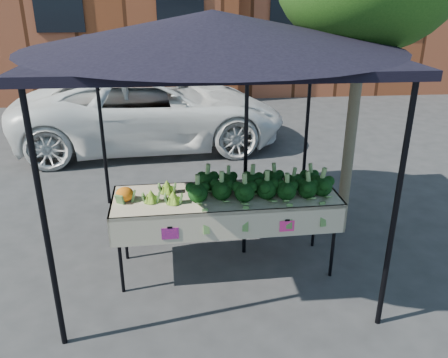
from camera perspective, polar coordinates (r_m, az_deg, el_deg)
ground at (r=5.33m, az=1.26°, el=-10.76°), size 90.00×90.00×0.00m
table at (r=5.08m, az=0.21°, el=-6.60°), size 2.43×0.89×0.90m
canopy at (r=5.05m, az=-1.33°, el=4.61°), size 3.16×3.16×2.74m
broccoli_heap at (r=4.89m, az=4.39°, el=-0.31°), size 1.54×0.57×0.26m
romanesco_cluster at (r=4.81m, az=-7.68°, el=-1.26°), size 0.43×0.47×0.20m
cauliflower_pair at (r=4.82m, az=-12.27°, el=-1.68°), size 0.20×0.20×0.18m
vehicle at (r=8.92m, az=-9.77°, el=20.09°), size 1.63×2.49×5.16m
street_tree at (r=5.62m, az=16.21°, el=11.98°), size 2.01×2.01×3.95m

